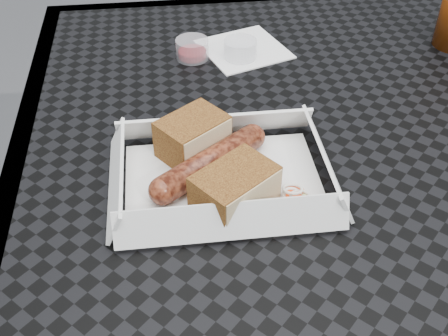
# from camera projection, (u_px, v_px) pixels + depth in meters

# --- Properties ---
(patio_table) EXTENTS (0.80, 0.80, 0.74)m
(patio_table) POSITION_uv_depth(u_px,v_px,m) (317.00, 165.00, 0.78)
(patio_table) COLOR black
(patio_table) RESTS_ON ground
(food_tray) EXTENTS (0.22, 0.15, 0.00)m
(food_tray) POSITION_uv_depth(u_px,v_px,m) (223.00, 181.00, 0.64)
(food_tray) COLOR white
(food_tray) RESTS_ON patio_table
(bratwurst) EXTENTS (0.14, 0.11, 0.03)m
(bratwurst) POSITION_uv_depth(u_px,v_px,m) (210.00, 162.00, 0.64)
(bratwurst) COLOR brown
(bratwurst) RESTS_ON food_tray
(bread_near) EXTENTS (0.09, 0.09, 0.05)m
(bread_near) POSITION_uv_depth(u_px,v_px,m) (193.00, 136.00, 0.66)
(bread_near) COLOR brown
(bread_near) RESTS_ON food_tray
(bread_far) EXTENTS (0.10, 0.10, 0.04)m
(bread_far) POSITION_uv_depth(u_px,v_px,m) (235.00, 188.00, 0.60)
(bread_far) COLOR brown
(bread_far) RESTS_ON food_tray
(veg_garnish) EXTENTS (0.03, 0.03, 0.00)m
(veg_garnish) POSITION_uv_depth(u_px,v_px,m) (295.00, 199.00, 0.61)
(veg_garnish) COLOR #FF410B
(veg_garnish) RESTS_ON food_tray
(napkin) EXTENTS (0.15, 0.15, 0.00)m
(napkin) POSITION_uv_depth(u_px,v_px,m) (244.00, 49.00, 0.88)
(napkin) COLOR white
(napkin) RESTS_ON patio_table
(condiment_cup_sauce) EXTENTS (0.05, 0.05, 0.03)m
(condiment_cup_sauce) POSITION_uv_depth(u_px,v_px,m) (192.00, 49.00, 0.85)
(condiment_cup_sauce) COLOR maroon
(condiment_cup_sauce) RESTS_ON patio_table
(condiment_cup_empty) EXTENTS (0.05, 0.05, 0.03)m
(condiment_cup_empty) POSITION_uv_depth(u_px,v_px,m) (240.00, 49.00, 0.85)
(condiment_cup_empty) COLOR silver
(condiment_cup_empty) RESTS_ON patio_table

